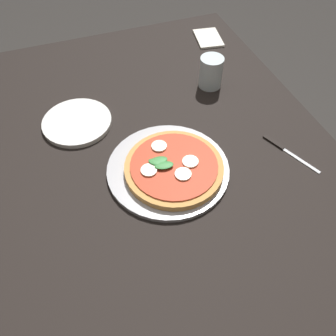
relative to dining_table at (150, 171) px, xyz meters
The scene contains 8 objects.
ground_plane 0.63m from the dining_table, ahead, with size 6.00×6.00×0.00m, color #2D2B28.
dining_table is the anchor object (origin of this frame).
serving_tray 0.14m from the dining_table, 14.15° to the left, with size 0.32×0.32×0.01m, color #B2B2B7.
pizza 0.16m from the dining_table, 17.96° to the left, with size 0.25×0.25×0.03m.
plate_white 0.26m from the dining_table, 135.25° to the right, with size 0.20×0.20×0.01m, color white.
napkin 0.61m from the dining_table, 140.07° to the left, with size 0.13×0.09×0.01m, color white.
knife 0.38m from the dining_table, 69.63° to the left, with size 0.17×0.08×0.01m.
glass_cup 0.37m from the dining_table, 126.47° to the left, with size 0.07×0.07×0.10m, color silver.
Camera 1 is at (0.64, -0.18, 1.44)m, focal length 37.66 mm.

